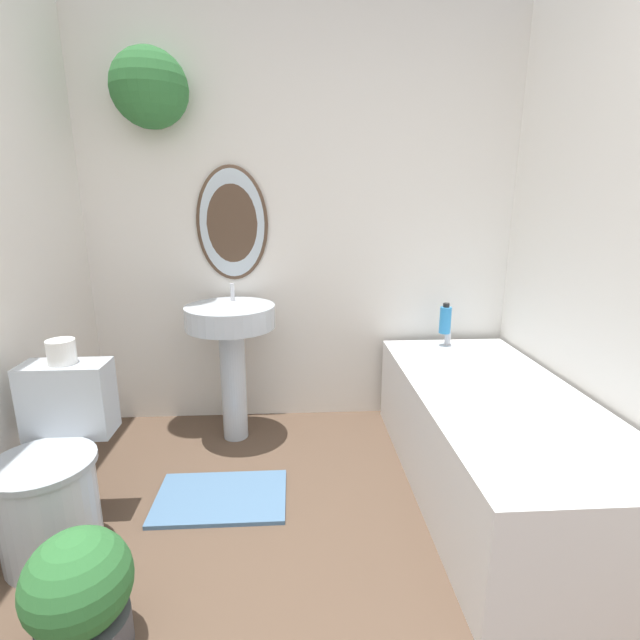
# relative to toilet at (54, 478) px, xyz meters

# --- Properties ---
(wall_back) EXTENTS (2.64, 0.40, 2.40)m
(wall_back) POSITION_rel_toilet_xyz_m (0.89, 1.14, 1.01)
(wall_back) COLOR silver
(wall_back) RESTS_ON ground_plane
(toilet) EXTENTS (0.38, 0.53, 0.70)m
(toilet) POSITION_rel_toilet_xyz_m (0.00, 0.00, 0.00)
(toilet) COLOR silver
(toilet) RESTS_ON ground_plane
(pedestal_sink) EXTENTS (0.49, 0.49, 0.89)m
(pedestal_sink) POSITION_rel_toilet_xyz_m (0.60, 0.84, 0.31)
(pedestal_sink) COLOR silver
(pedestal_sink) RESTS_ON ground_plane
(bathtub) EXTENTS (0.75, 1.64, 0.58)m
(bathtub) POSITION_rel_toilet_xyz_m (1.87, 0.26, -0.03)
(bathtub) COLOR silver
(bathtub) RESTS_ON ground_plane
(shampoo_bottle) EXTENTS (0.07, 0.07, 0.18)m
(shampoo_bottle) POSITION_rel_toilet_xyz_m (1.84, 0.96, 0.37)
(shampoo_bottle) COLOR #2D84C6
(shampoo_bottle) RESTS_ON bathtub
(potted_plant) EXTENTS (0.31, 0.31, 0.41)m
(potted_plant) POSITION_rel_toilet_xyz_m (0.30, -0.49, -0.08)
(potted_plant) COLOR #47474C
(potted_plant) RESTS_ON ground_plane
(bath_mat) EXTENTS (0.60, 0.39, 0.02)m
(bath_mat) POSITION_rel_toilet_xyz_m (0.60, 0.24, -0.28)
(bath_mat) COLOR #4C7093
(bath_mat) RESTS_ON ground_plane
(toilet_paper_roll) EXTENTS (0.11, 0.11, 0.10)m
(toilet_paper_roll) POSITION_rel_toilet_xyz_m (0.00, 0.19, 0.46)
(toilet_paper_roll) COLOR white
(toilet_paper_roll) RESTS_ON toilet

